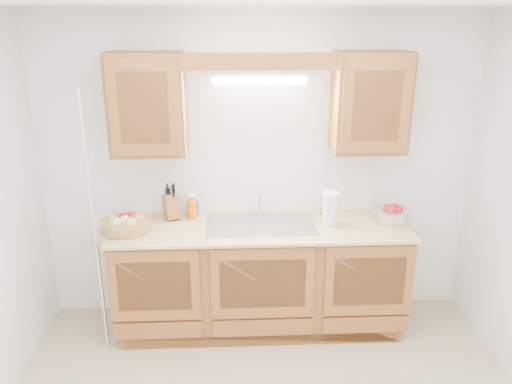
{
  "coord_description": "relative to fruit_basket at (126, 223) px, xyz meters",
  "views": [
    {
      "loc": [
        -0.2,
        -2.38,
        2.41
      ],
      "look_at": [
        -0.05,
        0.85,
        1.29
      ],
      "focal_mm": 35.0,
      "sensor_mm": 36.0,
      "label": 1
    }
  ],
  "objects": [
    {
      "name": "room",
      "position": [
        1.03,
        -1.16,
        0.3
      ],
      "size": [
        3.52,
        3.5,
        2.5
      ],
      "color": "#BFAD8A",
      "rests_on": "ground"
    },
    {
      "name": "base_cabinets",
      "position": [
        1.03,
        0.04,
        -0.51
      ],
      "size": [
        2.2,
        0.6,
        0.86
      ],
      "primitive_type": "cube",
      "color": "brown",
      "rests_on": "ground"
    },
    {
      "name": "countertop",
      "position": [
        1.03,
        0.03,
        -0.07
      ],
      "size": [
        2.3,
        0.63,
        0.04
      ],
      "primitive_type": "cube",
      "color": "#E0B276",
      "rests_on": "base_cabinets"
    },
    {
      "name": "upper_cabinet_left",
      "position": [
        0.2,
        0.18,
        0.87
      ],
      "size": [
        0.55,
        0.33,
        0.75
      ],
      "primitive_type": "cube",
      "color": "brown",
      "rests_on": "room"
    },
    {
      "name": "upper_cabinet_right",
      "position": [
        1.86,
        0.18,
        0.87
      ],
      "size": [
        0.55,
        0.33,
        0.75
      ],
      "primitive_type": "cube",
      "color": "brown",
      "rests_on": "room"
    },
    {
      "name": "valance",
      "position": [
        1.03,
        0.03,
        1.19
      ],
      "size": [
        2.2,
        0.05,
        0.12
      ],
      "primitive_type": "cube",
      "color": "brown",
      "rests_on": "room"
    },
    {
      "name": "fluorescent_fixture",
      "position": [
        1.03,
        0.26,
        1.04
      ],
      "size": [
        0.76,
        0.08,
        0.08
      ],
      "color": "white",
      "rests_on": "room"
    },
    {
      "name": "sink",
      "position": [
        1.03,
        0.05,
        -0.12
      ],
      "size": [
        0.84,
        0.46,
        0.36
      ],
      "color": "#9E9EA3",
      "rests_on": "countertop"
    },
    {
      "name": "wire_shelf_pole",
      "position": [
        -0.17,
        -0.22,
        0.05
      ],
      "size": [
        0.03,
        0.03,
        2.0
      ],
      "primitive_type": "cylinder",
      "color": "silver",
      "rests_on": "ground"
    },
    {
      "name": "outlet_plate",
      "position": [
        1.98,
        0.34,
        0.2
      ],
      "size": [
        0.08,
        0.01,
        0.12
      ],
      "primitive_type": "cube",
      "color": "white",
      "rests_on": "room"
    },
    {
      "name": "fruit_basket",
      "position": [
        0.0,
        0.0,
        0.0
      ],
      "size": [
        0.47,
        0.47,
        0.12
      ],
      "rotation": [
        0.0,
        0.0,
        -0.32
      ],
      "color": "#B38B48",
      "rests_on": "countertop"
    },
    {
      "name": "knife_block",
      "position": [
        0.32,
        0.22,
        0.05
      ],
      "size": [
        0.16,
        0.19,
        0.29
      ],
      "rotation": [
        0.0,
        0.0,
        0.4
      ],
      "color": "brown",
      "rests_on": "countertop"
    },
    {
      "name": "orange_canister",
      "position": [
        0.49,
        0.2,
        0.05
      ],
      "size": [
        0.09,
        0.09,
        0.21
      ],
      "rotation": [
        0.0,
        0.0,
        0.41
      ],
      "color": "orange",
      "rests_on": "countertop"
    },
    {
      "name": "soap_bottle",
      "position": [
        0.49,
        0.28,
        0.03
      ],
      "size": [
        0.1,
        0.1,
        0.17
      ],
      "primitive_type": "imported",
      "rotation": [
        0.0,
        0.0,
        0.33
      ],
      "color": "#2268AA",
      "rests_on": "countertop"
    },
    {
      "name": "sponge",
      "position": [
        1.6,
        0.28,
        -0.04
      ],
      "size": [
        0.13,
        0.09,
        0.02
      ],
      "rotation": [
        0.0,
        0.0,
        -0.16
      ],
      "color": "#CC333F",
      "rests_on": "countertop"
    },
    {
      "name": "paper_towel",
      "position": [
        1.57,
        0.04,
        0.08
      ],
      "size": [
        0.15,
        0.15,
        0.31
      ],
      "rotation": [
        0.0,
        0.0,
        -0.29
      ],
      "color": "silver",
      "rests_on": "countertop"
    },
    {
      "name": "apple_bowl",
      "position": [
        2.06,
        0.05,
        0.01
      ],
      "size": [
        0.38,
        0.38,
        0.15
      ],
      "rotation": [
        0.0,
        0.0,
        0.43
      ],
      "color": "silver",
      "rests_on": "countertop"
    }
  ]
}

